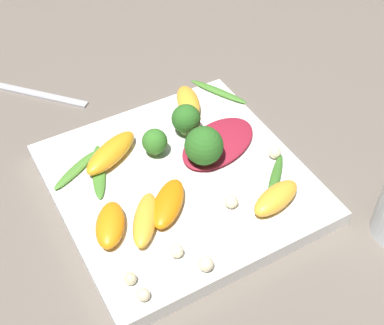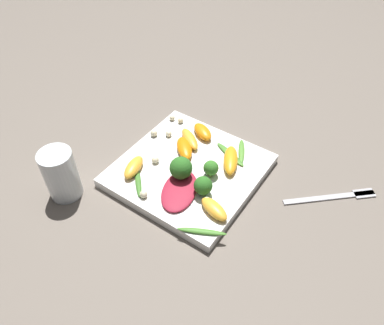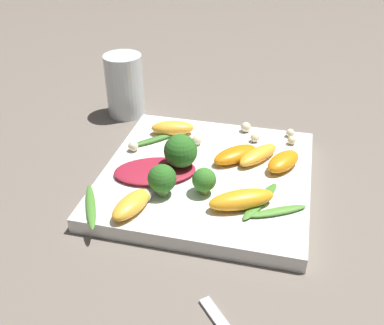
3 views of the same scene
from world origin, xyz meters
TOP-DOWN VIEW (x-y plane):
  - ground_plane at (0.00, 0.00)m, footprint 2.40×2.40m
  - plate at (0.00, 0.00)m, footprint 0.27×0.27m
  - drinking_glass at (-0.17, -0.17)m, footprint 0.06×0.06m
  - radicchio_leaf_0 at (0.02, -0.06)m, footprint 0.10×0.12m
  - orange_segment_0 at (0.10, -0.07)m, footprint 0.07×0.04m
  - orange_segment_1 at (-0.04, 0.06)m, footprint 0.07×0.06m
  - orange_segment_2 at (-0.08, -0.07)m, footprint 0.04×0.07m
  - orange_segment_3 at (0.06, 0.05)m, footprint 0.06×0.08m
  - orange_segment_4 at (-0.03, 0.10)m, footprint 0.07×0.05m
  - orange_segment_5 at (-0.03, 0.03)m, footprint 0.07×0.07m
  - broccoli_floret_0 at (0.06, -0.04)m, footprint 0.03×0.03m
  - broccoli_floret_1 at (0.01, -0.03)m, footprint 0.04×0.04m
  - broccoli_floret_2 at (0.05, 0.01)m, footprint 0.03×0.03m
  - arugula_sprig_0 at (0.11, -0.12)m, footprint 0.08×0.05m
  - arugula_sprig_1 at (0.05, 0.08)m, footprint 0.08×0.04m
  - arugula_sprig_2 at (-0.06, -0.09)m, footprint 0.06×0.06m
  - arugula_sprig_3 at (0.07, 0.10)m, footprint 0.04×0.07m
  - macadamia_nut_0 at (-0.12, 0.10)m, footprint 0.01×0.01m
  - macadamia_nut_1 at (-0.02, -0.11)m, footprint 0.01×0.01m
  - macadamia_nut_2 at (-0.12, 0.03)m, footprint 0.01×0.01m
  - macadamia_nut_3 at (0.08, -0.06)m, footprint 0.02×0.02m
  - macadamia_nut_4 at (-0.06, -0.03)m, footprint 0.01×0.01m
  - macadamia_nut_5 at (-0.09, 0.05)m, footprint 0.01×0.01m
  - macadamia_nut_6 at (-0.10, 0.10)m, footprint 0.01×0.01m

SIDE VIEW (x-z plane):
  - ground_plane at x=0.00m, z-range 0.00..0.00m
  - plate at x=0.00m, z-range 0.00..0.02m
  - arugula_sprig_1 at x=0.05m, z-range 0.02..0.03m
  - arugula_sprig_3 at x=0.07m, z-range 0.02..0.03m
  - arugula_sprig_0 at x=0.11m, z-range 0.02..0.03m
  - arugula_sprig_2 at x=-0.06m, z-range 0.02..0.03m
  - radicchio_leaf_0 at x=0.02m, z-range 0.02..0.03m
  - macadamia_nut_6 at x=-0.10m, z-range 0.02..0.03m
  - macadamia_nut_0 at x=-0.12m, z-range 0.02..0.03m
  - macadamia_nut_5 at x=-0.09m, z-range 0.02..0.03m
  - macadamia_nut_4 at x=-0.06m, z-range 0.02..0.03m
  - macadamia_nut_1 at x=-0.02m, z-range 0.02..0.03m
  - macadamia_nut_2 at x=-0.12m, z-range 0.02..0.03m
  - macadamia_nut_3 at x=0.08m, z-range 0.02..0.03m
  - orange_segment_1 at x=-0.04m, z-range 0.02..0.04m
  - orange_segment_5 at x=-0.03m, z-range 0.02..0.04m
  - orange_segment_0 at x=0.10m, z-range 0.02..0.04m
  - orange_segment_4 at x=-0.03m, z-range 0.02..0.04m
  - orange_segment_2 at x=-0.08m, z-range 0.02..0.04m
  - orange_segment_3 at x=0.06m, z-range 0.02..0.04m
  - broccoli_floret_2 at x=0.05m, z-range 0.02..0.06m
  - broccoli_floret_0 at x=0.06m, z-range 0.02..0.06m
  - broccoli_floret_1 at x=0.01m, z-range 0.02..0.07m
  - drinking_glass at x=-0.17m, z-range 0.00..0.10m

